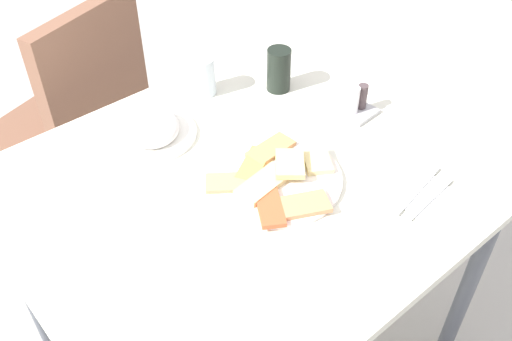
{
  "coord_description": "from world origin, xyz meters",
  "views": [
    {
      "loc": [
        -0.61,
        -0.76,
        1.64
      ],
      "look_at": [
        0.02,
        -0.02,
        0.76
      ],
      "focal_mm": 40.41,
      "sensor_mm": 36.0,
      "label": 1
    }
  ],
  "objects": [
    {
      "name": "spoon",
      "position": [
        0.28,
        -0.28,
        0.74
      ],
      "size": [
        0.2,
        0.05,
        0.0
      ],
      "primitive_type": "cube",
      "rotation": [
        0.0,
        0.0,
        0.18
      ],
      "color": "silver",
      "rests_on": "paper_napkin"
    },
    {
      "name": "salad_plate_greens",
      "position": [
        -0.07,
        0.28,
        0.75
      ],
      "size": [
        0.22,
        0.22,
        0.06
      ],
      "color": "white",
      "rests_on": "dining_table"
    },
    {
      "name": "fork",
      "position": [
        0.28,
        -0.32,
        0.74
      ],
      "size": [
        0.18,
        0.03,
        0.0
      ],
      "primitive_type": "cube",
      "rotation": [
        0.0,
        0.0,
        0.1
      ],
      "color": "silver",
      "rests_on": "paper_napkin"
    },
    {
      "name": "condiment_caddy",
      "position": [
        0.39,
        0.01,
        0.76
      ],
      "size": [
        0.1,
        0.1,
        0.09
      ],
      "color": "#B2B2B7",
      "rests_on": "dining_table"
    },
    {
      "name": "drinking_glass",
      "position": [
        0.14,
        0.35,
        0.79
      ],
      "size": [
        0.07,
        0.07,
        0.11
      ],
      "primitive_type": "cylinder",
      "color": "silver",
      "rests_on": "dining_table"
    },
    {
      "name": "dining_chair",
      "position": [
        -0.06,
        0.77,
        0.52
      ],
      "size": [
        0.53,
        0.53,
        0.91
      ],
      "color": "brown",
      "rests_on": "ground_plane"
    },
    {
      "name": "pide_platter",
      "position": [
        0.05,
        -0.05,
        0.75
      ],
      "size": [
        0.32,
        0.32,
        0.04
      ],
      "color": "white",
      "rests_on": "dining_table"
    },
    {
      "name": "dining_table",
      "position": [
        0.0,
        0.0,
        0.65
      ],
      "size": [
        1.05,
        0.93,
        0.73
      ],
      "color": "silver",
      "rests_on": "ground_plane"
    },
    {
      "name": "paper_napkin",
      "position": [
        0.28,
        -0.3,
        0.74
      ],
      "size": [
        0.15,
        0.15,
        0.0
      ],
      "primitive_type": "cube",
      "rotation": [
        0.0,
        0.0,
        -0.11
      ],
      "color": "white",
      "rests_on": "dining_table"
    },
    {
      "name": "soda_can",
      "position": [
        0.31,
        0.23,
        0.79
      ],
      "size": [
        0.09,
        0.09,
        0.12
      ],
      "primitive_type": "cylinder",
      "rotation": [
        0.0,
        0.0,
        0.45
      ],
      "color": "black",
      "rests_on": "dining_table"
    }
  ]
}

